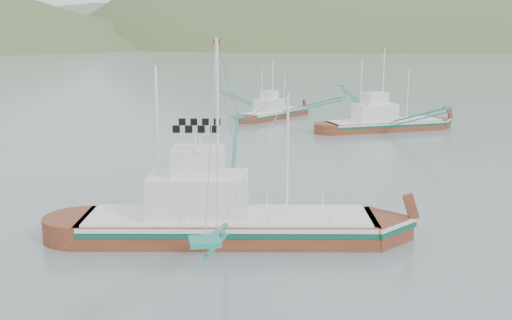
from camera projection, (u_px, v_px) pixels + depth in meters
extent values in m
plane|color=slate|center=(274.00, 235.00, 36.93)|extent=(1200.00, 1200.00, 0.00)
cube|color=#632914|center=(229.00, 235.00, 36.18)|extent=(16.98, 7.34, 2.19)
cube|color=silver|center=(228.00, 219.00, 36.00)|extent=(16.68, 7.36, 0.24)
cube|color=#0B4F3B|center=(228.00, 224.00, 36.05)|extent=(16.68, 7.38, 0.24)
cube|color=silver|center=(228.00, 216.00, 35.95)|extent=(16.13, 6.97, 0.13)
cube|color=silver|center=(199.00, 196.00, 35.73)|extent=(6.04, 4.46, 2.41)
cube|color=silver|center=(198.00, 161.00, 35.33)|extent=(3.25, 2.90, 1.54)
cylinder|color=white|center=(218.00, 130.00, 34.97)|extent=(0.18, 0.18, 9.87)
cylinder|color=white|center=(158.00, 143.00, 35.14)|extent=(0.15, 0.15, 8.39)
cylinder|color=white|center=(288.00, 156.00, 35.25)|extent=(0.13, 0.13, 6.91)
cube|color=#632914|center=(274.00, 117.00, 85.43)|extent=(10.64, 9.95, 1.53)
cube|color=silver|center=(274.00, 112.00, 85.30)|extent=(10.51, 9.84, 0.17)
cube|color=#0B4F3B|center=(274.00, 113.00, 85.34)|extent=(10.52, 9.85, 0.17)
cube|color=silver|center=(274.00, 111.00, 85.27)|extent=(10.11, 9.45, 0.09)
cube|color=silver|center=(269.00, 105.00, 84.22)|extent=(4.50, 4.39, 1.69)
cube|color=silver|center=(269.00, 95.00, 83.94)|extent=(2.61, 2.59, 1.07)
cylinder|color=white|center=(273.00, 85.00, 84.29)|extent=(0.12, 0.12, 6.91)
cylinder|color=white|center=(262.00, 90.00, 82.62)|extent=(0.11, 0.11, 5.87)
cylinder|color=white|center=(285.00, 91.00, 86.57)|extent=(0.09, 0.09, 4.83)
cube|color=#632914|center=(385.00, 129.00, 74.90)|extent=(14.24, 5.31, 1.85)
cube|color=silver|center=(385.00, 122.00, 74.74)|extent=(13.97, 5.35, 0.20)
cube|color=#0B4F3B|center=(385.00, 124.00, 74.79)|extent=(13.97, 5.37, 0.20)
cube|color=silver|center=(385.00, 120.00, 74.70)|extent=(13.52, 5.04, 0.11)
cube|color=silver|center=(375.00, 113.00, 74.11)|extent=(4.95, 3.49, 2.04)
cube|color=silver|center=(375.00, 98.00, 73.77)|extent=(2.63, 2.31, 1.30)
cylinder|color=white|center=(383.00, 85.00, 73.74)|extent=(0.15, 0.15, 8.34)
cylinder|color=white|center=(361.00, 91.00, 73.07)|extent=(0.13, 0.13, 7.09)
cylinder|color=white|center=(408.00, 95.00, 74.92)|extent=(0.11, 0.11, 5.84)
ellipsoid|color=#465A2E|center=(465.00, 44.00, 493.17)|extent=(684.00, 432.00, 306.00)
ellipsoid|color=slate|center=(180.00, 42.00, 582.00)|extent=(960.00, 400.00, 240.00)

